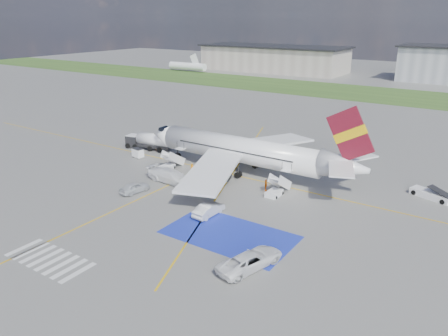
# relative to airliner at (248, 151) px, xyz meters

# --- Properties ---
(ground) EXTENTS (400.00, 400.00, 0.00)m
(ground) POSITION_rel_airliner_xyz_m (-1.51, -14.00, -3.39)
(ground) COLOR #60605E
(ground) RESTS_ON ground
(grass_strip) EXTENTS (400.00, 30.00, 0.01)m
(grass_strip) POSITION_rel_airliner_xyz_m (-1.51, 81.00, -3.39)
(grass_strip) COLOR #2D4C1E
(grass_strip) RESTS_ON ground
(taxiway_line_main) EXTENTS (120.00, 0.20, 0.01)m
(taxiway_line_main) POSITION_rel_airliner_xyz_m (-1.51, -2.00, -3.39)
(taxiway_line_main) COLOR gold
(taxiway_line_main) RESTS_ON ground
(taxiway_line_cross) EXTENTS (0.20, 60.00, 0.01)m
(taxiway_line_cross) POSITION_rel_airliner_xyz_m (-6.51, -24.00, -3.39)
(taxiway_line_cross) COLOR gold
(taxiway_line_cross) RESTS_ON ground
(taxiway_line_diag) EXTENTS (20.71, 56.45, 0.01)m
(taxiway_line_diag) POSITION_rel_airliner_xyz_m (-1.51, -2.00, -3.39)
(taxiway_line_diag) COLOR gold
(taxiway_line_diag) RESTS_ON ground
(staging_box) EXTENTS (14.00, 8.00, 0.01)m
(staging_box) POSITION_rel_airliner_xyz_m (8.49, -18.00, -3.39)
(staging_box) COLOR #1B2DA7
(staging_box) RESTS_ON ground
(crosswalk) EXTENTS (9.00, 4.00, 0.01)m
(crosswalk) POSITION_rel_airliner_xyz_m (-3.31, -32.00, -3.39)
(crosswalk) COLOR silver
(crosswalk) RESTS_ON ground
(terminal_west) EXTENTS (60.00, 22.00, 10.00)m
(terminal_west) POSITION_rel_airliner_xyz_m (-56.51, 116.00, 1.61)
(terminal_west) COLOR gray
(terminal_west) RESTS_ON ground
(airliner) EXTENTS (36.81, 32.95, 11.92)m
(airliner) POSITION_rel_airliner_xyz_m (0.00, 0.00, 0.00)
(airliner) COLOR white
(airliner) RESTS_ON ground
(airstairs_fwd) EXTENTS (1.90, 5.20, 3.60)m
(airstairs_fwd) POSITION_rel_airliner_xyz_m (-11.01, -5.30, -2.77)
(airstairs_fwd) COLOR white
(airstairs_fwd) RESTS_ON ground
(airstairs_aft) EXTENTS (1.90, 5.20, 3.60)m
(airstairs_aft) POSITION_rel_airliner_xyz_m (7.49, -5.30, -2.77)
(airstairs_aft) COLOR white
(airstairs_aft) RESTS_ON ground
(fuel_tanker) EXTENTS (9.05, 3.99, 2.99)m
(fuel_tanker) POSITION_rel_airliner_xyz_m (-20.56, 0.91, -2.13)
(fuel_tanker) COLOR black
(fuel_tanker) RESTS_ON ground
(gpu_cart) EXTENTS (2.11, 1.56, 1.60)m
(gpu_cart) POSITION_rel_airliner_xyz_m (-18.96, -3.79, -2.67)
(gpu_cart) COLOR white
(gpu_cart) RESTS_ON ground
(belt_loader) EXTENTS (5.75, 3.48, 1.66)m
(belt_loader) POSITION_rel_airliner_xyz_m (24.83, 4.93, -2.98)
(belt_loader) COLOR white
(belt_loader) RESTS_ON ground
(car_silver_a) EXTENTS (2.34, 4.46, 1.45)m
(car_silver_a) POSITION_rel_airliner_xyz_m (-8.55, -15.06, -2.67)
(car_silver_a) COLOR silver
(car_silver_a) RESTS_ON ground
(car_silver_b) EXTENTS (1.77, 4.65, 1.51)m
(car_silver_b) POSITION_rel_airliner_xyz_m (3.82, -15.31, -2.64)
(car_silver_b) COLOR #AAACB1
(car_silver_b) RESTS_ON ground
(van_white_a) EXTENTS (3.86, 5.90, 2.04)m
(van_white_a) POSITION_rel_airliner_xyz_m (13.65, -22.34, -2.37)
(van_white_a) COLOR white
(van_white_a) RESTS_ON ground
(van_white_b) EXTENTS (6.55, 3.12, 2.49)m
(van_white_b) POSITION_rel_airliner_xyz_m (-6.72, -9.50, -2.15)
(van_white_b) COLOR white
(van_white_b) RESTS_ON ground
(crew_fwd) EXTENTS (0.68, 0.56, 1.59)m
(crew_fwd) POSITION_rel_airliner_xyz_m (-6.65, -4.96, -2.60)
(crew_fwd) COLOR orange
(crew_fwd) RESTS_ON ground
(crew_nose) EXTENTS (1.02, 0.99, 1.66)m
(crew_nose) POSITION_rel_airliner_xyz_m (-19.11, 0.95, -2.56)
(crew_nose) COLOR orange
(crew_nose) RESTS_ON ground
(crew_aft) EXTENTS (0.86, 1.03, 1.65)m
(crew_aft) POSITION_rel_airliner_xyz_m (5.77, -4.84, -2.57)
(crew_aft) COLOR orange
(crew_aft) RESTS_ON ground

